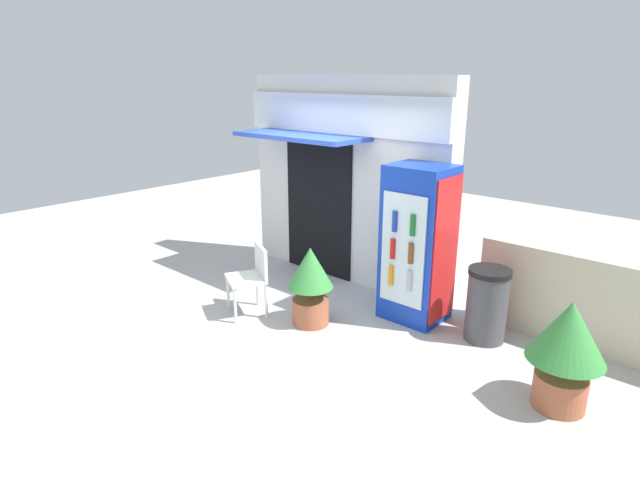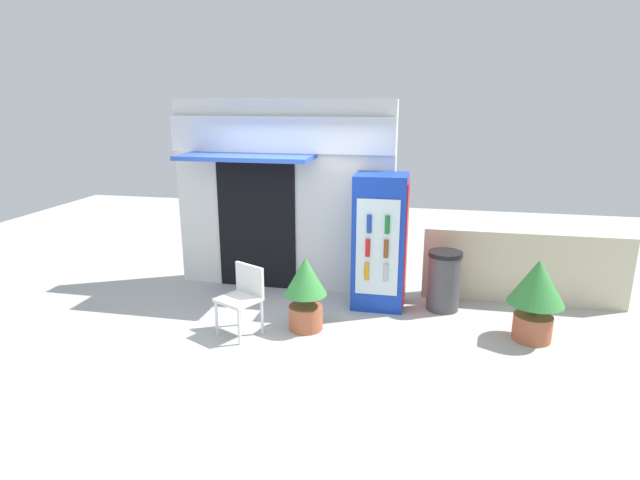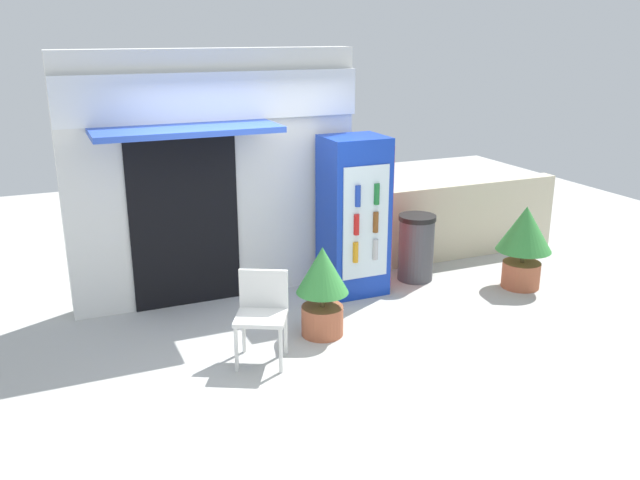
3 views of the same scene
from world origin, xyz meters
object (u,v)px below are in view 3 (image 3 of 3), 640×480
at_px(drink_cooler, 354,216).
at_px(trash_bin, 416,247).
at_px(plastic_chair, 262,309).
at_px(potted_plant_curbside, 524,239).
at_px(potted_plant_near_shop, 322,285).

height_order(drink_cooler, trash_bin, drink_cooler).
distance_m(plastic_chair, potted_plant_curbside, 3.53).
bearing_deg(plastic_chair, potted_plant_near_shop, 19.33).
distance_m(potted_plant_near_shop, trash_bin, 1.99).
xyz_separation_m(potted_plant_near_shop, potted_plant_curbside, (2.76, 0.26, 0.07)).
relative_size(drink_cooler, potted_plant_near_shop, 1.96).
bearing_deg(drink_cooler, trash_bin, 2.36).
relative_size(drink_cooler, potted_plant_curbside, 1.83).
height_order(drink_cooler, potted_plant_curbside, drink_cooler).
bearing_deg(potted_plant_near_shop, plastic_chair, -160.67).
xyz_separation_m(potted_plant_near_shop, trash_bin, (1.71, 1.00, -0.13)).
bearing_deg(potted_plant_curbside, drink_cooler, 159.91).
distance_m(potted_plant_curbside, trash_bin, 1.30).
bearing_deg(potted_plant_curbside, plastic_chair, -171.58).
distance_m(plastic_chair, potted_plant_near_shop, 0.77).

